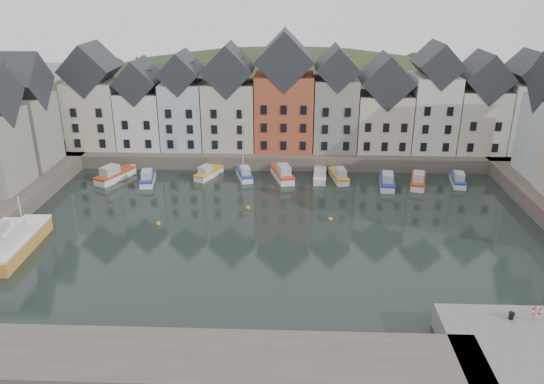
# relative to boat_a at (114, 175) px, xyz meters

# --- Properties ---
(ground) EXTENTS (260.00, 260.00, 0.00)m
(ground) POSITION_rel_boat_a_xyz_m (23.65, -17.37, -0.76)
(ground) COLOR black
(ground) RESTS_ON ground
(far_quay) EXTENTS (90.00, 16.00, 2.00)m
(far_quay) POSITION_rel_boat_a_xyz_m (23.65, 12.63, 0.24)
(far_quay) COLOR #4D443B
(far_quay) RESTS_ON ground
(near_wall) EXTENTS (50.00, 6.00, 2.00)m
(near_wall) POSITION_rel_boat_a_xyz_m (13.65, -39.37, 0.24)
(near_wall) COLOR #4D443B
(near_wall) RESTS_ON ground
(hillside) EXTENTS (153.60, 70.40, 64.00)m
(hillside) POSITION_rel_boat_a_xyz_m (23.67, 38.63, -18.72)
(hillside) COLOR #1E3018
(hillside) RESTS_ON ground
(far_terrace) EXTENTS (72.37, 8.16, 17.78)m
(far_terrace) POSITION_rel_boat_a_xyz_m (26.86, 10.63, 8.12)
(far_terrace) COLOR beige
(far_terrace) RESTS_ON far_quay
(left_terrace) EXTENTS (7.65, 17.00, 15.69)m
(left_terrace) POSITION_rel_boat_a_xyz_m (-12.35, -3.87, 8.12)
(left_terrace) COLOR gray
(left_terrace) RESTS_ON left_quay
(mooring_buoys) EXTENTS (20.50, 5.50, 0.50)m
(mooring_buoys) POSITION_rel_boat_a_xyz_m (19.65, -12.04, -0.61)
(mooring_buoys) COLOR orange
(mooring_buoys) RESTS_ON ground
(boat_a) EXTENTS (4.62, 6.89, 2.55)m
(boat_a) POSITION_rel_boat_a_xyz_m (0.00, 0.00, 0.00)
(boat_a) COLOR silver
(boat_a) RESTS_ON ground
(boat_b) EXTENTS (2.65, 5.93, 2.20)m
(boat_b) POSITION_rel_boat_a_xyz_m (4.93, -0.77, -0.10)
(boat_b) COLOR silver
(boat_b) RESTS_ON ground
(boat_c) EXTENTS (3.80, 5.67, 2.10)m
(boat_c) POSITION_rel_boat_a_xyz_m (13.05, 1.76, -0.13)
(boat_c) COLOR silver
(boat_c) RESTS_ON ground
(boat_d) EXTENTS (3.06, 5.62, 10.27)m
(boat_d) POSITION_rel_boat_a_xyz_m (18.25, 1.57, -0.09)
(boat_d) COLOR silver
(boat_d) RESTS_ON ground
(boat_e) EXTENTS (3.71, 6.85, 2.51)m
(boat_e) POSITION_rel_boat_a_xyz_m (23.72, 1.41, -0.01)
(boat_e) COLOR silver
(boat_e) RESTS_ON ground
(boat_f) EXTENTS (2.07, 5.67, 2.14)m
(boat_f) POSITION_rel_boat_a_xyz_m (29.01, 1.33, -0.12)
(boat_f) COLOR silver
(boat_f) RESTS_ON ground
(boat_g) EXTENTS (2.69, 5.83, 2.16)m
(boat_g) POSITION_rel_boat_a_xyz_m (31.71, 1.24, -0.12)
(boat_g) COLOR silver
(boat_g) RESTS_ON ground
(boat_h) EXTENTS (2.60, 6.33, 2.36)m
(boat_h) POSITION_rel_boat_a_xyz_m (38.09, -0.89, -0.05)
(boat_h) COLOR silver
(boat_h) RESTS_ON ground
(boat_i) EXTENTS (3.27, 6.31, 2.32)m
(boat_i) POSITION_rel_boat_a_xyz_m (42.43, -0.45, -0.07)
(boat_i) COLOR silver
(boat_i) RESTS_ON ground
(boat_j) EXTENTS (2.37, 5.52, 2.05)m
(boat_j) POSITION_rel_boat_a_xyz_m (48.07, 0.35, -0.15)
(boat_j) COLOR silver
(boat_j) RESTS_ON ground
(large_vessel) EXTENTS (3.25, 11.00, 5.69)m
(large_vessel) POSITION_rel_boat_a_xyz_m (-3.38, -21.84, 0.58)
(large_vessel) COLOR #C88535
(large_vessel) RESTS_ON ground
(mooring_bollard) EXTENTS (0.48, 0.48, 0.56)m
(mooring_bollard) POSITION_rel_boat_a_xyz_m (42.11, -34.27, 1.55)
(mooring_bollard) COLOR black
(mooring_bollard) RESTS_ON near_quay
(life_ring_post) EXTENTS (0.80, 0.17, 1.30)m
(life_ring_post) POSITION_rel_boat_a_xyz_m (43.83, -34.49, 2.10)
(life_ring_post) COLOR gray
(life_ring_post) RESTS_ON near_quay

